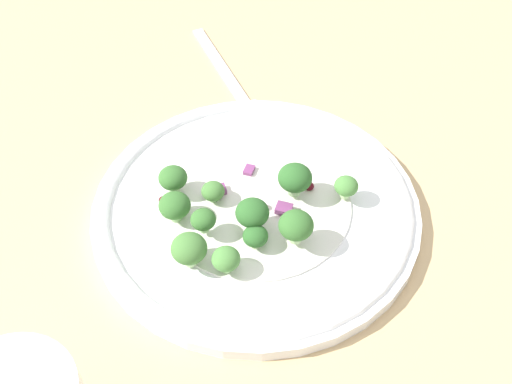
{
  "coord_description": "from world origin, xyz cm",
  "views": [
    {
      "loc": [
        26.12,
        -18.19,
        40.59
      ],
      "look_at": [
        -2.28,
        1.99,
        2.7
      ],
      "focal_mm": 42.49,
      "sensor_mm": 36.0,
      "label": 1
    }
  ],
  "objects": [
    {
      "name": "cranberry_3",
      "position": [
        -0.89,
        6.77,
        1.68
      ],
      "size": [
        0.83,
        0.83,
        0.83
      ],
      "primitive_type": "sphere",
      "color": "#4C0A14",
      "rests_on": "plate"
    },
    {
      "name": "broccoli_floret_10",
      "position": [
        -0.97,
        5.1,
        3.61
      ],
      "size": [
        2.94,
        2.94,
        2.98
      ],
      "color": "#8EB77A",
      "rests_on": "plate"
    },
    {
      "name": "broccoli_floret_4",
      "position": [
        -4.7,
        -4.56,
        2.96
      ],
      "size": [
        2.69,
        2.69,
        2.72
      ],
      "color": "#9EC684",
      "rests_on": "plate"
    },
    {
      "name": "cranberry_0",
      "position": [
        -2.88,
        6.25,
        1.81
      ],
      "size": [
        0.81,
        0.81,
        0.81
      ],
      "primitive_type": "sphere",
      "color": "maroon",
      "rests_on": "plate"
    },
    {
      "name": "broccoli_floret_9",
      "position": [
        -1.88,
        -3.52,
        3.18
      ],
      "size": [
        2.09,
        2.09,
        2.12
      ],
      "color": "#8EB77A",
      "rests_on": "plate"
    },
    {
      "name": "broccoli_floret_7",
      "position": [
        -7.38,
        -3.15,
        3.15
      ],
      "size": [
        2.51,
        2.51,
        2.54
      ],
      "color": "#9EC684",
      "rests_on": "plate"
    },
    {
      "name": "onion_bit_0",
      "position": [
        -5.19,
        -0.35,
        1.62
      ],
      "size": [
        1.4,
        1.58,
        0.59
      ],
      "primitive_type": "cube",
      "rotation": [
        0.0,
        0.0,
        1.24
      ],
      "color": "#843D75",
      "rests_on": "plate"
    },
    {
      "name": "broccoli_floret_8",
      "position": [
        0.32,
        -5.98,
        3.22
      ],
      "size": [
        2.85,
        2.85,
        2.89
      ],
      "color": "#ADD18E",
      "rests_on": "plate"
    },
    {
      "name": "broccoli_floret_5",
      "position": [
        -0.18,
        -0.37,
        3.43
      ],
      "size": [
        2.78,
        2.78,
        2.81
      ],
      "color": "#ADD18E",
      "rests_on": "plate"
    },
    {
      "name": "broccoli_floret_6",
      "position": [
        3.25,
        1.92,
        3.7
      ],
      "size": [
        2.82,
        2.82,
        2.86
      ],
      "color": "#ADD18E",
      "rests_on": "plate"
    },
    {
      "name": "broccoli_floret_2",
      "position": [
        1.55,
        -0.8,
        2.59
      ],
      "size": [
        2.07,
        2.07,
        2.1
      ],
      "color": "#ADD18E",
      "rests_on": "plate"
    },
    {
      "name": "onion_bit_1",
      "position": [
        -0.12,
        3.28,
        1.83
      ],
      "size": [
        1.78,
        1.73,
        0.53
      ],
      "primitive_type": "cube",
      "rotation": [
        0.0,
        0.0,
        0.65
      ],
      "color": "#843D75",
      "rests_on": "plate"
    },
    {
      "name": "onion_bit_2",
      "position": [
        -5.69,
        3.64,
        1.6
      ],
      "size": [
        1.37,
        1.44,
        0.35
      ],
      "primitive_type": "cube",
      "rotation": [
        0.0,
        0.0,
        0.64
      ],
      "color": "#843D75",
      "rests_on": "plate"
    },
    {
      "name": "cranberry_2",
      "position": [
        -1.4,
        2.01,
        1.72
      ],
      "size": [
        0.77,
        0.77,
        0.77
      ],
      "primitive_type": "sphere",
      "color": "maroon",
      "rests_on": "plate"
    },
    {
      "name": "dressing_pool",
      "position": [
        -2.28,
        1.99,
        1.3
      ],
      "size": [
        16.5,
        16.5,
        0.2
      ],
      "primitive_type": "cylinder",
      "color": "white",
      "rests_on": "plate"
    },
    {
      "name": "fork",
      "position": [
        -19.65,
        10.73,
        0.25
      ],
      "size": [
        18.56,
        5.68,
        0.5
      ],
      "color": "silver",
      "rests_on": "ground_plane"
    },
    {
      "name": "plate",
      "position": [
        -2.28,
        1.99,
        0.86
      ],
      "size": [
        28.45,
        28.45,
        1.7
      ],
      "color": "white",
      "rests_on": "ground_plane"
    },
    {
      "name": "cranberry_1",
      "position": [
        -6.76,
        -4.66,
        1.85
      ],
      "size": [
        0.75,
        0.75,
        0.75
      ],
      "primitive_type": "sphere",
      "color": "#4C0A14",
      "rests_on": "plate"
    },
    {
      "name": "broccoli_floret_1",
      "position": [
        -4.66,
        -0.85,
        2.44
      ],
      "size": [
        2.02,
        2.02,
        2.05
      ],
      "color": "#8EB77A",
      "rests_on": "plate"
    },
    {
      "name": "broccoli_floret_0",
      "position": [
        1.83,
        8.51,
        2.94
      ],
      "size": [
        2.07,
        2.07,
        2.1
      ],
      "color": "#ADD18E",
      "rests_on": "plate"
    },
    {
      "name": "broccoli_floret_3",
      "position": [
        2.19,
        -4.03,
        2.79
      ],
      "size": [
        2.25,
        2.25,
        2.28
      ],
      "color": "#9EC684",
      "rests_on": "plate"
    },
    {
      "name": "ground_plane",
      "position": [
        0.0,
        0.0,
        -1.0
      ],
      "size": [
        180.0,
        180.0,
        2.0
      ],
      "primitive_type": "cube",
      "color": "tan"
    }
  ]
}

